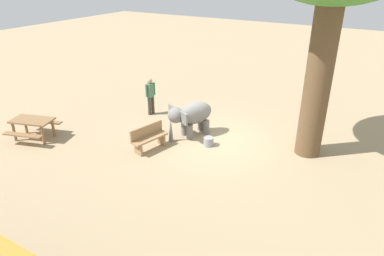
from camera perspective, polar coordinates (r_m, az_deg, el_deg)
name	(u,v)px	position (r m, az deg, el deg)	size (l,w,h in m)	color
ground_plane	(216,141)	(12.94, 3.93, -2.16)	(60.00, 60.00, 0.00)	tan
elephant	(191,115)	(13.01, -0.17, 2.11)	(1.55, 1.84, 1.30)	slate
person_handler	(150,94)	(15.05, -6.83, 5.63)	(0.32, 0.49, 1.62)	#3F3833
wooden_bench	(149,137)	(12.26, -7.12, -1.47)	(0.71, 1.45, 0.88)	#9E7A51
picnic_table_near	(33,124)	(14.15, -24.68, 0.56)	(1.87, 1.86, 0.78)	olive
feed_bucket	(209,141)	(12.55, 2.73, -2.22)	(0.36, 0.36, 0.32)	gray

